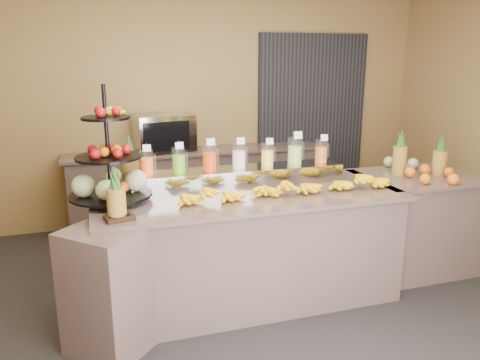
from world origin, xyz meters
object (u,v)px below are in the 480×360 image
pitcher_tray (239,177)px  fruit_stand (115,172)px  right_fruit_pile (425,168)px  condiment_caddy (119,218)px  banana_heap (286,186)px  oven_warmer (164,133)px

pitcher_tray → fruit_stand: fruit_stand is taller
right_fruit_pile → condiment_caddy: bearing=-172.7°
banana_heap → condiment_caddy: bearing=-169.5°
right_fruit_pile → oven_warmer: 2.86m
pitcher_tray → condiment_caddy: 1.22m
pitcher_tray → banana_heap: (0.28, -0.37, -0.01)m
pitcher_tray → condiment_caddy: bearing=-149.6°
pitcher_tray → oven_warmer: (-0.39, 1.67, 0.14)m
fruit_stand → right_fruit_pile: bearing=-19.7°
fruit_stand → right_fruit_pile: 2.76m
condiment_caddy → banana_heap: bearing=10.5°
banana_heap → condiment_caddy: (-1.33, -0.25, -0.05)m
banana_heap → right_fruit_pile: (1.43, 0.11, 0.02)m
banana_heap → condiment_caddy: banana_heap is taller
banana_heap → oven_warmer: oven_warmer is taller
pitcher_tray → oven_warmer: size_ratio=2.82×
pitcher_tray → condiment_caddy: pitcher_tray is taller
condiment_caddy → oven_warmer: bearing=74.0°
condiment_caddy → right_fruit_pile: bearing=7.3°
fruit_stand → condiment_caddy: (-0.01, -0.47, -0.21)m
right_fruit_pile → pitcher_tray: bearing=171.4°
banana_heap → oven_warmer: bearing=108.3°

